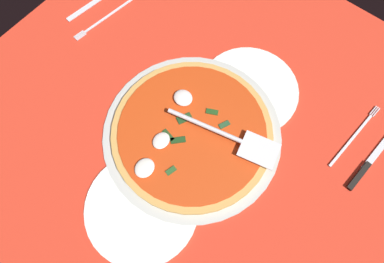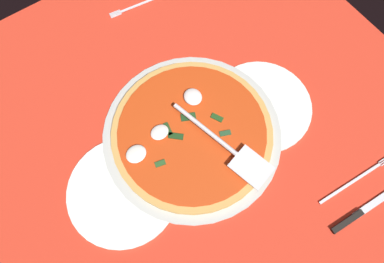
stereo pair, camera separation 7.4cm
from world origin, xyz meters
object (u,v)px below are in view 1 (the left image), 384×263
object	(u,v)px
pizza_server	(229,137)
pizza	(192,132)
dinner_plate_left	(249,90)
dinner_plate_right	(142,208)
place_setting_far	(361,150)
place_setting_near	(102,9)

from	to	relation	value
pizza_server	pizza	bearing A→B (deg)	-168.85
dinner_plate_left	dinner_plate_right	xyz separation A→B (cm)	(37.07, -1.37, 0.00)
place_setting_far	dinner_plate_left	bearing A→B (deg)	101.53
pizza	pizza_server	xyz separation A→B (cm)	(-3.55, 7.58, 2.32)
dinner_plate_right	pizza	bearing A→B (deg)	-173.59
dinner_plate_right	place_setting_far	world-z (taller)	place_setting_far
dinner_plate_left	place_setting_far	size ratio (longest dim) A/B	1.08
dinner_plate_left	pizza	distance (cm)	17.93
pizza	pizza_server	distance (cm)	8.68
dinner_plate_right	pizza	world-z (taller)	pizza
pizza	place_setting_far	size ratio (longest dim) A/B	1.66
dinner_plate_right	pizza	xyz separation A→B (cm)	(-19.55, -2.20, 1.25)
place_setting_far	dinner_plate_right	bearing A→B (deg)	148.15
pizza	place_setting_near	distance (cm)	43.36
place_setting_near	place_setting_far	xyz separation A→B (cm)	(-8.16, 73.53, 0.01)
dinner_plate_left	pizza_server	distance (cm)	14.97
dinner_plate_left	place_setting_near	bearing A→B (deg)	-84.05
dinner_plate_right	place_setting_far	xyz separation A→B (cm)	(-40.55, 29.95, -0.15)
pizza_server	place_setting_near	size ratio (longest dim) A/B	1.18
place_setting_near	place_setting_far	distance (cm)	73.98
pizza_server	place_setting_near	world-z (taller)	pizza_server
dinner_plate_left	place_setting_far	world-z (taller)	place_setting_far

